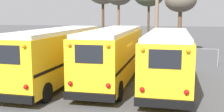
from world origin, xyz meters
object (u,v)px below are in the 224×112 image
at_px(school_bus_0, 58,54).
at_px(school_bus_1, 113,53).
at_px(utility_pole, 157,18).
at_px(school_bus_2, 168,57).
at_px(bare_tree_3, 181,1).

relative_size(school_bus_0, school_bus_1, 1.00).
height_order(school_bus_0, utility_pole, utility_pole).
bearing_deg(school_bus_2, school_bus_0, -178.46).
relative_size(school_bus_0, school_bus_2, 1.07).
bearing_deg(school_bus_1, utility_pole, 79.68).
height_order(school_bus_1, utility_pole, utility_pole).
height_order(utility_pole, bare_tree_3, utility_pole).
relative_size(school_bus_0, bare_tree_3, 1.57).
xyz_separation_m(school_bus_1, school_bus_2, (3.29, -0.67, -0.05)).
bearing_deg(school_bus_0, school_bus_1, 14.47).
height_order(school_bus_0, bare_tree_3, bare_tree_3).
bearing_deg(school_bus_0, bare_tree_3, 60.96).
distance_m(school_bus_2, utility_pole, 13.08).
xyz_separation_m(school_bus_2, bare_tree_3, (1.29, 13.99, 3.74)).
xyz_separation_m(utility_pole, bare_tree_3, (2.36, 1.12, 1.66)).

